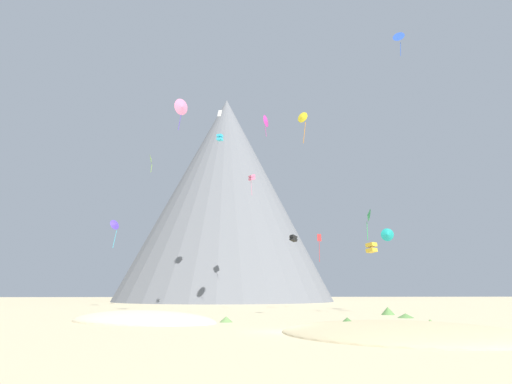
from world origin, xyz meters
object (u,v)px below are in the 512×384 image
(kite_teal_low, at_px, (387,235))
(bush_near_right, at_px, (431,324))
(kite_yellow_high, at_px, (302,118))
(kite_gold_low, at_px, (371,248))
(bush_scatter_east, at_px, (388,311))
(kite_black_low, at_px, (293,238))
(kite_red_low, at_px, (319,241))
(kite_cyan_high, at_px, (220,138))
(kite_blue_high, at_px, (399,38))
(kite_magenta_high, at_px, (266,121))
(kite_lime_high, at_px, (151,159))
(kite_pink_high, at_px, (182,107))
(bush_far_right, at_px, (406,316))
(rock_massif, at_px, (226,198))
(kite_rainbow_high, at_px, (252,178))
(kite_green_low, at_px, (368,215))
(kite_indigo_mid, at_px, (115,225))
(kite_white_high, at_px, (220,113))
(bush_near_left, at_px, (347,324))
(bush_far_left, at_px, (226,319))

(kite_teal_low, bearing_deg, bush_near_right, -90.73)
(kite_yellow_high, bearing_deg, kite_gold_low, 67.40)
(bush_scatter_east, xyz_separation_m, kite_teal_low, (1.80, 3.09, 10.60))
(kite_gold_low, bearing_deg, kite_black_low, -175.81)
(kite_red_low, xyz_separation_m, kite_cyan_high, (-19.36, 10.59, 24.10))
(bush_near_right, bearing_deg, bush_scatter_east, 78.00)
(kite_blue_high, height_order, kite_magenta_high, kite_blue_high)
(kite_lime_high, xyz_separation_m, kite_pink_high, (9.53, -32.37, -1.81))
(kite_teal_low, bearing_deg, kite_yellow_high, 178.66)
(kite_pink_high, bearing_deg, kite_red_low, 1.15)
(kite_teal_low, height_order, kite_red_low, kite_red_low)
(bush_far_right, relative_size, rock_massif, 0.02)
(kite_black_low, distance_m, kite_teal_low, 15.01)
(kite_lime_high, bearing_deg, kite_rainbow_high, -88.96)
(kite_teal_low, relative_size, kite_rainbow_high, 0.40)
(kite_black_low, distance_m, kite_pink_high, 24.29)
(bush_near_right, xyz_separation_m, kite_green_low, (3.42, 24.30, 13.27))
(kite_yellow_high, distance_m, kite_indigo_mid, 45.74)
(kite_rainbow_high, bearing_deg, kite_white_high, 121.70)
(kite_blue_high, height_order, kite_indigo_mid, kite_blue_high)
(bush_scatter_east, height_order, kite_pink_high, kite_pink_high)
(bush_far_right, distance_m, rock_massif, 95.39)
(bush_near_left, xyz_separation_m, kite_indigo_mid, (-32.40, 56.32, 15.92))
(kite_magenta_high, relative_size, kite_white_high, 3.10)
(kite_cyan_high, bearing_deg, bush_scatter_east, 58.69)
(kite_rainbow_high, height_order, kite_pink_high, kite_pink_high)
(bush_scatter_east, height_order, kite_blue_high, kite_blue_high)
(kite_teal_low, xyz_separation_m, kite_cyan_high, (-25.11, 30.66, 25.26))
(kite_black_low, xyz_separation_m, kite_magenta_high, (-1.40, 22.45, 25.71))
(kite_rainbow_high, bearing_deg, bush_near_left, 153.29)
(bush_near_left, distance_m, kite_pink_high, 39.93)
(bush_far_left, relative_size, kite_teal_low, 0.73)
(kite_black_low, xyz_separation_m, kite_cyan_high, (-10.65, 34.50, 26.35))
(rock_massif, distance_m, kite_indigo_mid, 55.45)
(kite_indigo_mid, distance_m, kite_pink_high, 38.74)
(kite_yellow_high, height_order, kite_green_low, kite_yellow_high)
(bush_scatter_east, relative_size, kite_yellow_high, 0.35)
(kite_yellow_high, distance_m, kite_magenta_high, 17.01)
(bush_far_right, xyz_separation_m, kite_indigo_mid, (-44.15, 39.24, 16.20))
(bush_scatter_east, relative_size, kite_blue_high, 0.47)
(kite_magenta_high, distance_m, kite_indigo_mid, 37.63)
(kite_indigo_mid, bearing_deg, kite_blue_high, -87.79)
(kite_yellow_high, xyz_separation_m, kite_cyan_high, (-13.56, 27.57, 6.12))
(bush_near_right, bearing_deg, kite_magenta_high, 101.76)
(kite_rainbow_high, bearing_deg, bush_far_left, 142.82)
(bush_near_left, distance_m, kite_gold_low, 39.28)
(kite_black_low, relative_size, kite_white_high, 0.79)
(kite_green_low, bearing_deg, bush_far_left, -46.13)
(bush_far_left, xyz_separation_m, kite_rainbow_high, (5.54, 47.78, 27.39))
(kite_white_high, bearing_deg, kite_magenta_high, -100.94)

